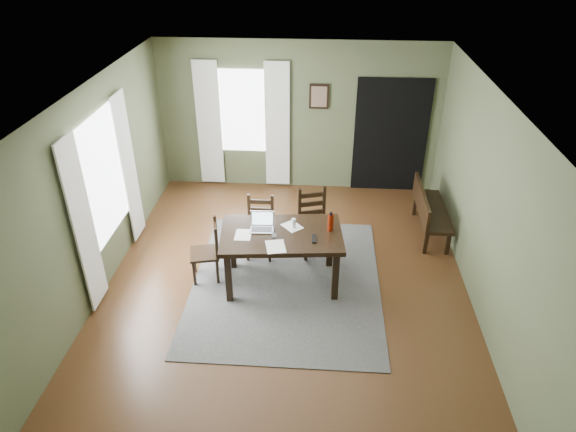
# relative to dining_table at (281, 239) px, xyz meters

# --- Properties ---
(ground) EXTENTS (5.00, 6.00, 0.01)m
(ground) POSITION_rel_dining_table_xyz_m (0.07, 0.01, -0.72)
(ground) COLOR #492C16
(room_shell) EXTENTS (5.02, 6.02, 2.71)m
(room_shell) POSITION_rel_dining_table_xyz_m (0.07, 0.01, 1.08)
(room_shell) COLOR #4D5638
(room_shell) RESTS_ON ground
(rug) EXTENTS (2.60, 3.20, 0.01)m
(rug) POSITION_rel_dining_table_xyz_m (0.07, 0.01, -0.71)
(rug) COLOR #474747
(rug) RESTS_ON ground
(dining_table) EXTENTS (1.70, 1.12, 0.81)m
(dining_table) POSITION_rel_dining_table_xyz_m (0.00, 0.00, 0.00)
(dining_table) COLOR black
(dining_table) RESTS_ON rug
(chair_end) EXTENTS (0.47, 0.47, 0.90)m
(chair_end) POSITION_rel_dining_table_xyz_m (-1.03, 0.04, -0.28)
(chair_end) COLOR black
(chair_end) RESTS_ON rug
(chair_back_left) EXTENTS (0.41, 0.41, 0.93)m
(chair_back_left) POSITION_rel_dining_table_xyz_m (-0.38, 0.69, -0.26)
(chair_back_left) COLOR black
(chair_back_left) RESTS_ON rug
(chair_back_right) EXTENTS (0.55, 0.55, 1.01)m
(chair_back_right) POSITION_rel_dining_table_xyz_m (0.42, 0.82, -0.22)
(chair_back_right) COLOR black
(chair_back_right) RESTS_ON rug
(bench) EXTENTS (0.44, 1.36, 0.77)m
(bench) POSITION_rel_dining_table_xyz_m (2.22, 1.46, -0.26)
(bench) COLOR black
(bench) RESTS_ON ground
(laptop) EXTENTS (0.33, 0.26, 0.22)m
(laptop) POSITION_rel_dining_table_xyz_m (-0.27, 0.11, 0.16)
(laptop) COLOR #B7B7BC
(laptop) RESTS_ON dining_table
(computer_mouse) EXTENTS (0.07, 0.11, 0.03)m
(computer_mouse) POSITION_rel_dining_table_xyz_m (-0.09, -0.11, 0.12)
(computer_mouse) COLOR #3F3F42
(computer_mouse) RESTS_ON dining_table
(tv_remote) EXTENTS (0.06, 0.20, 0.02)m
(tv_remote) POSITION_rel_dining_table_xyz_m (0.44, -0.13, 0.11)
(tv_remote) COLOR black
(tv_remote) RESTS_ON dining_table
(drinking_glass) EXTENTS (0.08, 0.08, 0.13)m
(drinking_glass) POSITION_rel_dining_table_xyz_m (0.15, 0.15, 0.17)
(drinking_glass) COLOR silver
(drinking_glass) RESTS_ON dining_table
(water_bottle) EXTENTS (0.10, 0.10, 0.27)m
(water_bottle) POSITION_rel_dining_table_xyz_m (0.65, 0.12, 0.23)
(water_bottle) COLOR #A6250C
(water_bottle) RESTS_ON dining_table
(paper_a) EXTENTS (0.22, 0.28, 0.00)m
(paper_a) POSITION_rel_dining_table_xyz_m (-0.50, -0.08, 0.10)
(paper_a) COLOR white
(paper_a) RESTS_ON dining_table
(paper_c) EXTENTS (0.33, 0.34, 0.00)m
(paper_c) POSITION_rel_dining_table_xyz_m (0.13, 0.17, 0.10)
(paper_c) COLOR white
(paper_c) RESTS_ON dining_table
(paper_e) EXTENTS (0.30, 0.36, 0.00)m
(paper_e) POSITION_rel_dining_table_xyz_m (-0.05, -0.33, 0.10)
(paper_e) COLOR white
(paper_e) RESTS_ON dining_table
(window_left) EXTENTS (0.01, 1.30, 1.70)m
(window_left) POSITION_rel_dining_table_xyz_m (-2.40, 0.21, 0.73)
(window_left) COLOR white
(window_left) RESTS_ON ground
(window_back) EXTENTS (1.00, 0.01, 1.50)m
(window_back) POSITION_rel_dining_table_xyz_m (-0.93, 2.98, 0.73)
(window_back) COLOR white
(window_back) RESTS_ON ground
(curtain_left_near) EXTENTS (0.03, 0.48, 2.30)m
(curtain_left_near) POSITION_rel_dining_table_xyz_m (-2.37, -0.61, 0.48)
(curtain_left_near) COLOR silver
(curtain_left_near) RESTS_ON ground
(curtain_left_far) EXTENTS (0.03, 0.48, 2.30)m
(curtain_left_far) POSITION_rel_dining_table_xyz_m (-2.37, 1.03, 0.48)
(curtain_left_far) COLOR silver
(curtain_left_far) RESTS_ON ground
(curtain_back_left) EXTENTS (0.44, 0.03, 2.30)m
(curtain_back_left) POSITION_rel_dining_table_xyz_m (-1.55, 2.95, 0.48)
(curtain_back_left) COLOR silver
(curtain_back_left) RESTS_ON ground
(curtain_back_right) EXTENTS (0.44, 0.03, 2.30)m
(curtain_back_right) POSITION_rel_dining_table_xyz_m (-0.31, 2.95, 0.48)
(curtain_back_right) COLOR silver
(curtain_back_right) RESTS_ON ground
(framed_picture) EXTENTS (0.34, 0.03, 0.44)m
(framed_picture) POSITION_rel_dining_table_xyz_m (0.42, 2.98, 1.03)
(framed_picture) COLOR black
(framed_picture) RESTS_ON ground
(doorway_back) EXTENTS (1.30, 0.03, 2.10)m
(doorway_back) POSITION_rel_dining_table_xyz_m (1.72, 2.98, 0.33)
(doorway_back) COLOR black
(doorway_back) RESTS_ON ground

